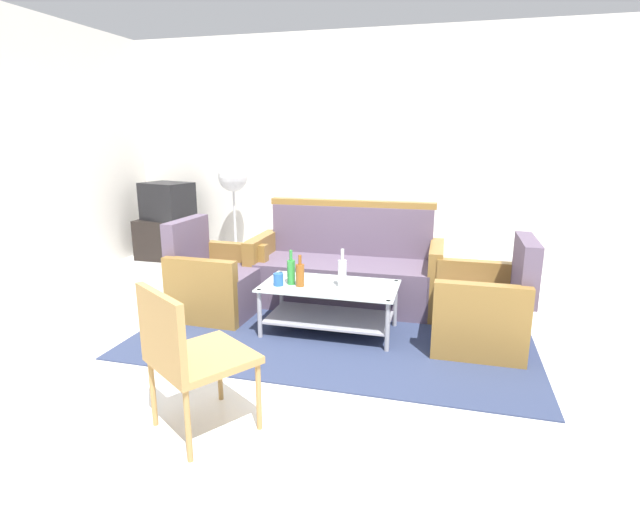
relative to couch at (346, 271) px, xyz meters
The scene contains 15 objects.
ground_plane 1.45m from the couch, 90.26° to the right, with size 14.00×14.00×0.00m, color silver.
wall_back 1.97m from the couch, 90.22° to the left, with size 6.52×0.12×2.80m.
rug 0.72m from the couch, 83.96° to the right, with size 3.14×2.09×0.01m, color #2D3856.
couch is the anchor object (origin of this frame).
armchair_left 1.23m from the couch, 152.20° to the right, with size 0.72×0.78×0.85m.
armchair_right 1.41m from the couch, 29.43° to the right, with size 0.70×0.76×0.85m.
coffee_table 0.76m from the couch, 88.15° to the right, with size 1.10×0.60×0.40m.
bottle_brown 0.89m from the couch, 103.10° to the right, with size 0.07×0.07×0.26m.
bottle_green 0.88m from the couch, 109.20° to the right, with size 0.07×0.07×0.28m.
bottle_clear 0.81m from the couch, 80.32° to the right, with size 0.07×0.07×0.31m.
cup 0.96m from the couch, 113.14° to the right, with size 0.08×0.08×0.10m, color #2659A5.
tv_stand 2.84m from the couch, 156.54° to the left, with size 0.80×0.50×0.52m, color black.
television 2.87m from the couch, 156.49° to the left, with size 0.69×0.58×0.48m.
pedestal_fan 2.18m from the couch, 145.10° to the left, with size 0.36×0.36×1.27m.
wicker_chair 2.36m from the couch, 98.94° to the right, with size 0.67×0.67×0.84m.
Camera 1 is at (0.93, -3.00, 1.59)m, focal length 27.31 mm.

